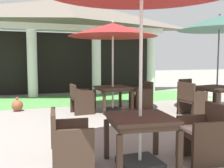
# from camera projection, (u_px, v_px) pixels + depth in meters

# --- Properties ---
(background_pavilion) EXTENTS (9.30, 3.01, 4.03)m
(background_pavilion) POSITION_uv_depth(u_px,v_px,m) (65.00, 20.00, 10.93)
(background_pavilion) COLOR white
(background_pavilion) RESTS_ON ground
(lawn_strip) EXTENTS (11.10, 2.72, 0.01)m
(lawn_strip) POSITION_uv_depth(u_px,v_px,m) (72.00, 100.00, 9.88)
(lawn_strip) COLOR #519347
(lawn_strip) RESTS_ON ground
(patio_table_near_foreground) EXTENTS (0.96, 0.96, 0.72)m
(patio_table_near_foreground) POSITION_uv_depth(u_px,v_px,m) (113.00, 90.00, 7.71)
(patio_table_near_foreground) COLOR #38281E
(patio_table_near_foreground) RESTS_ON ground
(patio_umbrella_near_foreground) EXTENTS (2.60, 2.60, 2.63)m
(patio_umbrella_near_foreground) POSITION_uv_depth(u_px,v_px,m) (113.00, 30.00, 7.54)
(patio_umbrella_near_foreground) COLOR #2D2D2D
(patio_umbrella_near_foreground) RESTS_ON ground
(patio_chair_near_foreground_west) EXTENTS (0.59, 0.58, 0.83)m
(patio_chair_near_foreground_west) POSITION_uv_depth(u_px,v_px,m) (81.00, 99.00, 7.37)
(patio_chair_near_foreground_west) COLOR #38281E
(patio_chair_near_foreground_west) RESTS_ON ground
(patio_chair_near_foreground_east) EXTENTS (0.59, 0.56, 0.84)m
(patio_chair_near_foreground_east) POSITION_uv_depth(u_px,v_px,m) (142.00, 96.00, 8.09)
(patio_chair_near_foreground_east) COLOR #38281E
(patio_chair_near_foreground_east) RESTS_ON ground
(patio_table_mid_left) EXTENTS (1.05, 1.05, 0.75)m
(patio_table_mid_left) POSITION_uv_depth(u_px,v_px,m) (217.00, 90.00, 7.53)
(patio_table_mid_left) COLOR #38281E
(patio_table_mid_left) RESTS_ON ground
(patio_umbrella_mid_left) EXTENTS (2.32, 2.32, 2.81)m
(patio_umbrella_mid_left) POSITION_uv_depth(u_px,v_px,m) (219.00, 24.00, 7.35)
(patio_umbrella_mid_left) COLOR #2D2D2D
(patio_umbrella_mid_left) RESTS_ON ground
(patio_chair_mid_left_west) EXTENTS (0.61, 0.69, 0.91)m
(patio_chair_mid_left_west) POSITION_uv_depth(u_px,v_px,m) (191.00, 100.00, 7.05)
(patio_chair_mid_left_west) COLOR #38281E
(patio_chair_mid_left_west) RESTS_ON ground
(patio_chair_mid_left_north) EXTENTS (0.66, 0.67, 0.88)m
(patio_chair_mid_left_north) POSITION_uv_depth(u_px,v_px,m) (190.00, 94.00, 8.44)
(patio_chair_mid_left_north) COLOR #38281E
(patio_chair_mid_left_north) RESTS_ON ground
(patio_table_mid_right) EXTENTS (0.98, 0.98, 0.73)m
(patio_table_mid_right) POSITION_uv_depth(u_px,v_px,m) (140.00, 123.00, 3.67)
(patio_table_mid_right) COLOR #38281E
(patio_table_mid_right) RESTS_ON ground
(patio_chair_mid_right_east) EXTENTS (0.61, 0.60, 0.86)m
(patio_chair_mid_right_east) POSITION_uv_depth(u_px,v_px,m) (203.00, 134.00, 3.91)
(patio_chair_mid_right_east) COLOR #38281E
(patio_chair_mid_right_east) RESTS_ON ground
(patio_chair_mid_right_west) EXTENTS (0.60, 0.69, 0.86)m
(patio_chair_mid_right_west) POSITION_uv_depth(u_px,v_px,m) (69.00, 143.00, 3.48)
(patio_chair_mid_right_west) COLOR #38281E
(patio_chair_mid_right_west) RESTS_ON ground
(terracotta_urn) EXTENTS (0.32, 0.32, 0.42)m
(terracotta_urn) POSITION_uv_depth(u_px,v_px,m) (17.00, 105.00, 7.70)
(terracotta_urn) COLOR brown
(terracotta_urn) RESTS_ON ground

